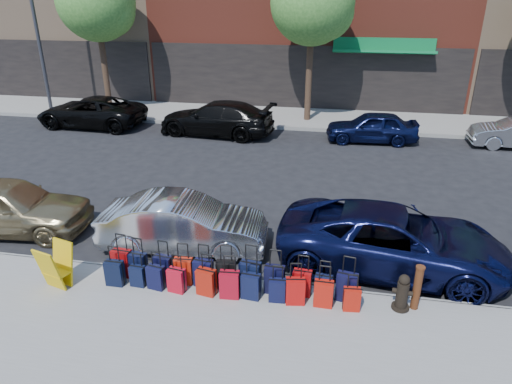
% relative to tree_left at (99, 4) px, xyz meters
% --- Properties ---
extents(ground, '(120.00, 120.00, 0.00)m').
position_rel_tree_left_xyz_m(ground, '(9.86, -9.50, -5.41)').
color(ground, black).
rests_on(ground, ground).
extents(sidewalk_near, '(60.00, 4.00, 0.15)m').
position_rel_tree_left_xyz_m(sidewalk_near, '(9.86, -16.00, -5.34)').
color(sidewalk_near, gray).
rests_on(sidewalk_near, ground).
extents(sidewalk_far, '(60.00, 4.00, 0.15)m').
position_rel_tree_left_xyz_m(sidewalk_far, '(9.86, 0.50, -5.34)').
color(sidewalk_far, gray).
rests_on(sidewalk_far, ground).
extents(curb_near, '(60.00, 0.08, 0.15)m').
position_rel_tree_left_xyz_m(curb_near, '(9.86, -13.98, -5.34)').
color(curb_near, gray).
rests_on(curb_near, ground).
extents(curb_far, '(60.00, 0.08, 0.15)m').
position_rel_tree_left_xyz_m(curb_far, '(9.86, -1.52, -5.34)').
color(curb_far, gray).
rests_on(curb_far, ground).
extents(tree_left, '(3.80, 3.80, 7.27)m').
position_rel_tree_left_xyz_m(tree_left, '(0.00, 0.00, 0.00)').
color(tree_left, black).
rests_on(tree_left, sidewalk_far).
extents(tree_center, '(3.80, 3.80, 7.27)m').
position_rel_tree_left_xyz_m(tree_center, '(10.50, 0.00, 0.00)').
color(tree_center, black).
rests_on(tree_center, sidewalk_far).
extents(streetlight, '(2.59, 0.18, 8.00)m').
position_rel_tree_left_xyz_m(streetlight, '(-2.94, -0.70, -0.75)').
color(streetlight, '#333338').
rests_on(streetlight, sidewalk_far).
extents(suitcase_front_0, '(0.44, 0.27, 1.01)m').
position_rel_tree_left_xyz_m(suitcase_front_0, '(7.40, -14.30, -4.94)').
color(suitcase_front_0, maroon).
rests_on(suitcase_front_0, sidewalk_near).
extents(suitcase_front_1, '(0.43, 0.27, 0.97)m').
position_rel_tree_left_xyz_m(suitcase_front_1, '(7.78, -14.32, -4.96)').
color(suitcase_front_1, black).
rests_on(suitcase_front_1, sidewalk_near).
extents(suitcase_front_2, '(0.41, 0.26, 0.94)m').
position_rel_tree_left_xyz_m(suitcase_front_2, '(8.36, -14.30, -4.97)').
color(suitcase_front_2, black).
rests_on(suitcase_front_2, sidewalk_near).
extents(suitcase_front_3, '(0.41, 0.25, 0.96)m').
position_rel_tree_left_xyz_m(suitcase_front_3, '(8.83, -14.34, -4.96)').
color(suitcase_front_3, '#AC1D0B').
rests_on(suitcase_front_3, sidewalk_near).
extents(suitcase_front_4, '(0.42, 0.26, 0.98)m').
position_rel_tree_left_xyz_m(suitcase_front_4, '(9.29, -14.34, -4.96)').
color(suitcase_front_4, black).
rests_on(suitcase_front_4, sidewalk_near).
extents(suitcase_front_5, '(0.43, 0.27, 0.99)m').
position_rel_tree_left_xyz_m(suitcase_front_5, '(9.78, -14.30, -4.95)').
color(suitcase_front_5, black).
rests_on(suitcase_front_5, sidewalk_near).
extents(suitcase_front_6, '(0.47, 0.30, 1.05)m').
position_rel_tree_left_xyz_m(suitcase_front_6, '(10.30, -14.30, -4.93)').
color(suitcase_front_6, black).
rests_on(suitcase_front_6, sidewalk_near).
extents(suitcase_front_7, '(0.42, 0.25, 1.00)m').
position_rel_tree_left_xyz_m(suitcase_front_7, '(10.82, -14.31, -4.95)').
color(suitcase_front_7, black).
rests_on(suitcase_front_7, sidewalk_near).
extents(suitcase_front_8, '(0.39, 0.24, 0.92)m').
position_rel_tree_left_xyz_m(suitcase_front_8, '(11.40, -14.29, -4.97)').
color(suitcase_front_8, '#A20A0C').
rests_on(suitcase_front_8, sidewalk_near).
extents(suitcase_front_9, '(0.38, 0.24, 0.87)m').
position_rel_tree_left_xyz_m(suitcase_front_9, '(11.84, -14.34, -4.99)').
color(suitcase_front_9, black).
rests_on(suitcase_front_9, sidewalk_near).
extents(suitcase_front_10, '(0.45, 0.30, 1.00)m').
position_rel_tree_left_xyz_m(suitcase_front_10, '(12.31, -14.31, -4.95)').
color(suitcase_front_10, black).
rests_on(suitcase_front_10, sidewalk_near).
extents(suitcase_back_0, '(0.38, 0.22, 0.92)m').
position_rel_tree_left_xyz_m(suitcase_back_0, '(7.40, -14.66, -4.98)').
color(suitcase_back_0, black).
rests_on(suitcase_back_0, sidewalk_near).
extents(suitcase_back_1, '(0.33, 0.21, 0.77)m').
position_rel_tree_left_xyz_m(suitcase_back_1, '(7.90, -14.61, -5.02)').
color(suitcase_back_1, black).
rests_on(suitcase_back_1, sidewalk_near).
extents(suitcase_back_2, '(0.39, 0.27, 0.86)m').
position_rel_tree_left_xyz_m(suitcase_back_2, '(8.32, -14.62, -4.99)').
color(suitcase_back_2, black).
rests_on(suitcase_back_2, sidewalk_near).
extents(suitcase_back_3, '(0.39, 0.27, 0.86)m').
position_rel_tree_left_xyz_m(suitcase_back_3, '(8.79, -14.65, -4.99)').
color(suitcase_back_3, '#B40B1D').
rests_on(suitcase_back_3, sidewalk_near).
extents(suitcase_back_4, '(0.43, 0.30, 0.93)m').
position_rel_tree_left_xyz_m(suitcase_back_4, '(9.43, -14.63, -4.97)').
color(suitcase_back_4, '#A1170A').
rests_on(suitcase_back_4, sidewalk_near).
extents(suitcase_back_5, '(0.42, 0.26, 0.96)m').
position_rel_tree_left_xyz_m(suitcase_back_5, '(9.93, -14.64, -4.96)').
color(suitcase_back_5, maroon).
rests_on(suitcase_back_5, sidewalk_near).
extents(suitcase_back_6, '(0.40, 0.26, 0.90)m').
position_rel_tree_left_xyz_m(suitcase_back_6, '(10.37, -14.59, -4.98)').
color(suitcase_back_6, black).
rests_on(suitcase_back_6, sidewalk_near).
extents(suitcase_back_7, '(0.35, 0.22, 0.81)m').
position_rel_tree_left_xyz_m(suitcase_back_7, '(10.92, -14.59, -5.01)').
color(suitcase_back_7, black).
rests_on(suitcase_back_7, sidewalk_near).
extents(suitcase_back_8, '(0.41, 0.28, 0.91)m').
position_rel_tree_left_xyz_m(suitcase_back_8, '(11.29, -14.60, -4.98)').
color(suitcase_back_8, '#B10D0B').
rests_on(suitcase_back_8, sidewalk_near).
extents(suitcase_back_9, '(0.38, 0.23, 0.90)m').
position_rel_tree_left_xyz_m(suitcase_back_9, '(11.85, -14.57, -4.98)').
color(suitcase_back_9, '#B0150B').
rests_on(suitcase_back_9, sidewalk_near).
extents(suitcase_back_10, '(0.35, 0.23, 0.79)m').
position_rel_tree_left_xyz_m(suitcase_back_10, '(12.41, -14.61, -5.01)').
color(suitcase_back_10, '#AE170B').
rests_on(suitcase_back_10, sidewalk_near).
extents(fire_hydrant, '(0.41, 0.35, 0.79)m').
position_rel_tree_left_xyz_m(fire_hydrant, '(13.39, -14.39, -4.90)').
color(fire_hydrant, black).
rests_on(fire_hydrant, sidewalk_near).
extents(bollard, '(0.18, 0.18, 0.98)m').
position_rel_tree_left_xyz_m(bollard, '(13.66, -14.33, -4.76)').
color(bollard, '#38190C').
rests_on(bollard, sidewalk_near).
extents(display_rack, '(0.69, 0.73, 0.98)m').
position_rel_tree_left_xyz_m(display_rack, '(6.23, -14.94, -4.78)').
color(display_rack, gold).
rests_on(display_rack, sidewalk_near).
extents(car_near_0, '(4.51, 2.16, 1.49)m').
position_rel_tree_left_xyz_m(car_near_0, '(3.36, -12.66, -4.67)').
color(car_near_0, '#8F7E57').
rests_on(car_near_0, ground).
extents(car_near_1, '(4.24, 1.77, 1.37)m').
position_rel_tree_left_xyz_m(car_near_1, '(8.29, -12.68, -4.73)').
color(car_near_1, silver).
rests_on(car_near_1, ground).
extents(car_near_2, '(5.47, 2.93, 1.46)m').
position_rel_tree_left_xyz_m(car_near_2, '(13.34, -12.64, -4.68)').
color(car_near_2, '#0C1036').
rests_on(car_near_2, ground).
extents(car_far_0, '(5.21, 2.57, 1.42)m').
position_rel_tree_left_xyz_m(car_far_0, '(0.27, -2.60, -4.70)').
color(car_far_0, black).
rests_on(car_far_0, ground).
extents(car_far_1, '(5.39, 2.66, 1.51)m').
position_rel_tree_left_xyz_m(car_far_1, '(6.50, -2.85, -4.66)').
color(car_far_1, black).
rests_on(car_far_1, ground).
extents(car_far_2, '(3.92, 1.76, 1.31)m').
position_rel_tree_left_xyz_m(car_far_2, '(13.33, -2.68, -4.76)').
color(car_far_2, '#0C1236').
rests_on(car_far_2, ground).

